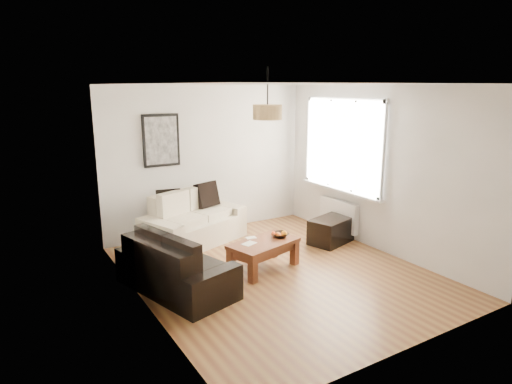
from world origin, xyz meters
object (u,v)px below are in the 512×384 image
loveseat_cream (194,218)px  sofa_leather (176,264)px  ottoman (331,231)px  coffee_table (264,255)px

loveseat_cream → sofa_leather: loveseat_cream is taller
ottoman → loveseat_cream: bearing=148.1°
sofa_leather → coffee_table: (1.32, -0.01, -0.15)m
loveseat_cream → coffee_table: (0.40, -1.57, -0.21)m
coffee_table → ottoman: (1.56, 0.35, 0.00)m
sofa_leather → ottoman: 2.90m
loveseat_cream → ottoman: bearing=-51.7°
coffee_table → ottoman: ottoman is taller
loveseat_cream → coffee_table: 1.63m
loveseat_cream → coffee_table: loveseat_cream is taller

